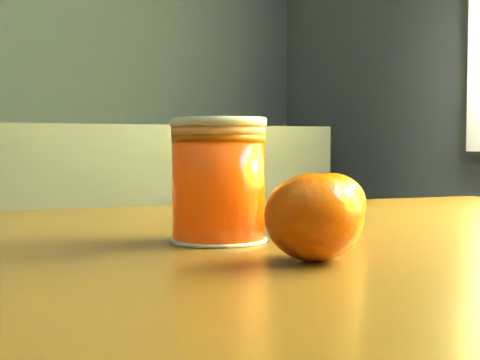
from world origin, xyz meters
name	(u,v)px	position (x,y,z in m)	size (l,w,h in m)	color
table	(273,344)	(0.98, 0.23, 0.67)	(1.05, 0.76, 0.77)	brown
juice_glass	(218,181)	(0.93, 0.23, 0.82)	(0.09, 0.09, 0.11)	#E33C04
orange_front	(314,217)	(0.95, 0.11, 0.80)	(0.07, 0.07, 0.07)	#EA5204
orange_back	(331,204)	(1.04, 0.23, 0.80)	(0.07, 0.07, 0.06)	#EA5204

